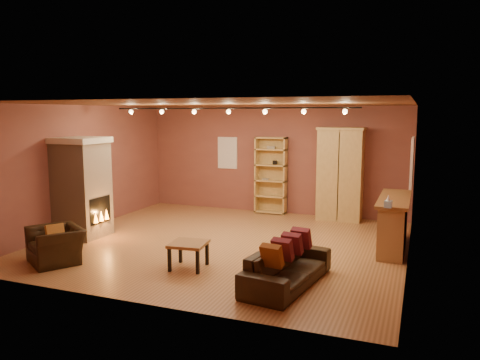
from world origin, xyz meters
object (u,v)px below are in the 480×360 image
at_px(bar_counter, 393,222).
at_px(armchair, 56,239).
at_px(fireplace, 82,187).
at_px(bookcase, 271,175).
at_px(loveseat, 287,260).
at_px(coffee_table, 189,246).
at_px(armoire, 340,174).

relative_size(bar_counter, armchair, 1.86).
bearing_deg(fireplace, armchair, -65.47).
bearing_deg(bookcase, loveseat, -69.85).
relative_size(bookcase, coffee_table, 3.05).
xyz_separation_m(bookcase, coffee_table, (0.05, -4.81, -0.64)).
height_order(bar_counter, armchair, bar_counter).
bearing_deg(bar_counter, loveseat, -117.58).
xyz_separation_m(bookcase, loveseat, (1.82, -4.96, -0.63)).
bearing_deg(armchair, bar_counter, 61.41).
relative_size(armoire, bar_counter, 1.08).
relative_size(fireplace, loveseat, 1.07).
distance_m(fireplace, bookcase, 4.82).
bearing_deg(armoire, fireplace, -143.71).
height_order(loveseat, armchair, armchair).
relative_size(armoire, loveseat, 1.15).
bearing_deg(bar_counter, coffee_table, -141.59).
bearing_deg(fireplace, armoire, 36.29).
bearing_deg(coffee_table, bookcase, 90.55).
relative_size(bar_counter, coffee_table, 3.20).
bearing_deg(armchair, loveseat, 37.91).
bearing_deg(coffee_table, armoire, 69.03).
bearing_deg(bookcase, armchair, -113.07).
height_order(fireplace, bar_counter, fireplace).
distance_m(bar_counter, coffee_table, 4.04).
xyz_separation_m(fireplace, coffee_table, (3.08, -1.07, -0.68)).
bearing_deg(loveseat, armchair, 103.99).
xyz_separation_m(fireplace, armoire, (4.85, 3.56, 0.09)).
height_order(bookcase, coffee_table, bookcase).
bearing_deg(loveseat, coffee_table, 93.38).
xyz_separation_m(armoire, armchair, (-4.11, -5.19, -0.73)).
xyz_separation_m(bookcase, bar_counter, (3.21, -2.30, -0.51)).
xyz_separation_m(bar_counter, armchair, (-5.50, -3.07, -0.10)).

